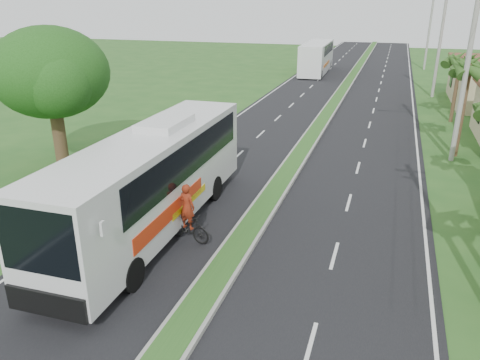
% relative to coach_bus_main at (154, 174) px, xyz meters
% --- Properties ---
extents(ground, '(180.00, 180.00, 0.00)m').
position_rel_coach_bus_main_xyz_m(ground, '(3.66, -5.04, -2.32)').
color(ground, '#26541E').
rests_on(ground, ground).
extents(road_asphalt, '(14.00, 160.00, 0.02)m').
position_rel_coach_bus_main_xyz_m(road_asphalt, '(3.66, 14.96, -2.31)').
color(road_asphalt, black).
rests_on(road_asphalt, ground).
extents(median_strip, '(1.20, 160.00, 0.18)m').
position_rel_coach_bus_main_xyz_m(median_strip, '(3.66, 14.96, -2.22)').
color(median_strip, gray).
rests_on(median_strip, ground).
extents(lane_edge_left, '(0.12, 160.00, 0.01)m').
position_rel_coach_bus_main_xyz_m(lane_edge_left, '(-3.04, 14.96, -2.32)').
color(lane_edge_left, silver).
rests_on(lane_edge_left, ground).
extents(lane_edge_right, '(0.12, 160.00, 0.01)m').
position_rel_coach_bus_main_xyz_m(lane_edge_right, '(10.36, 14.96, -2.32)').
color(lane_edge_right, silver).
rests_on(lane_edge_right, ground).
extents(palm_verge_c, '(2.40, 2.40, 5.85)m').
position_rel_coach_bus_main_xyz_m(palm_verge_c, '(12.46, 13.96, 2.80)').
color(palm_verge_c, '#473321').
rests_on(palm_verge_c, ground).
extents(palm_verge_d, '(2.40, 2.40, 5.25)m').
position_rel_coach_bus_main_xyz_m(palm_verge_d, '(12.96, 22.96, 2.23)').
color(palm_verge_d, '#473321').
rests_on(palm_verge_d, ground).
extents(shade_tree, '(6.30, 6.00, 7.54)m').
position_rel_coach_bus_main_xyz_m(shade_tree, '(-8.45, 4.98, 2.71)').
color(shade_tree, '#473321').
rests_on(shade_tree, ground).
extents(utility_pole_b, '(3.20, 0.28, 12.00)m').
position_rel_coach_bus_main_xyz_m(utility_pole_b, '(12.13, 12.96, 3.94)').
color(utility_pole_b, gray).
rests_on(utility_pole_b, ground).
extents(utility_pole_c, '(1.60, 0.28, 11.00)m').
position_rel_coach_bus_main_xyz_m(utility_pole_c, '(12.16, 32.96, 3.35)').
color(utility_pole_c, gray).
rests_on(utility_pole_c, ground).
extents(utility_pole_d, '(1.60, 0.28, 10.50)m').
position_rel_coach_bus_main_xyz_m(utility_pole_d, '(12.16, 52.96, 3.10)').
color(utility_pole_d, gray).
rests_on(utility_pole_d, ground).
extents(coach_bus_main, '(2.95, 13.10, 4.22)m').
position_rel_coach_bus_main_xyz_m(coach_bus_main, '(0.00, 0.00, 0.00)').
color(coach_bus_main, silver).
rests_on(coach_bus_main, ground).
extents(coach_bus_far, '(3.19, 12.86, 3.72)m').
position_rel_coach_bus_main_xyz_m(coach_bus_far, '(-1.10, 45.58, -0.21)').
color(coach_bus_far, white).
rests_on(coach_bus_far, ground).
extents(motorcyclist, '(1.99, 0.94, 2.35)m').
position_rel_coach_bus_main_xyz_m(motorcyclist, '(1.66, -0.64, -1.48)').
color(motorcyclist, black).
rests_on(motorcyclist, ground).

